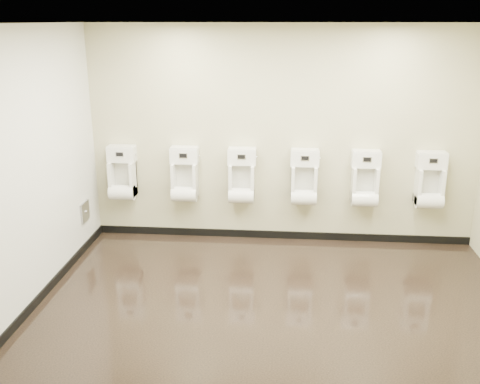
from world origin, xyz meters
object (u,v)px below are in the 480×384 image
at_px(urinal_1, 185,178).
at_px(urinal_4, 365,183).
at_px(urinal_2, 242,180).
at_px(urinal_3, 304,181).
at_px(urinal_0, 122,177).
at_px(access_panel, 85,212).
at_px(urinal_5, 430,184).

bearing_deg(urinal_1, urinal_4, 0.00).
distance_m(urinal_2, urinal_4, 1.58).
bearing_deg(urinal_3, urinal_2, 180.00).
distance_m(urinal_1, urinal_2, 0.75).
height_order(urinal_0, urinal_3, same).
xyz_separation_m(urinal_2, urinal_3, (0.80, 0.00, 0.00)).
relative_size(access_panel, urinal_4, 0.36).
bearing_deg(urinal_4, urinal_0, 180.00).
bearing_deg(urinal_4, urinal_3, 180.00).
xyz_separation_m(urinal_1, urinal_2, (0.75, 0.00, 0.00)).
bearing_deg(urinal_3, urinal_4, 0.00).
relative_size(urinal_0, urinal_4, 1.00).
bearing_deg(urinal_1, access_panel, -160.76).
distance_m(urinal_0, urinal_2, 1.59).
relative_size(urinal_0, urinal_2, 1.00).
bearing_deg(urinal_4, urinal_5, 0.00).
distance_m(urinal_2, urinal_5, 2.38).
relative_size(urinal_2, urinal_4, 1.00).
xyz_separation_m(urinal_0, urinal_3, (2.39, 0.00, 0.00)).
distance_m(urinal_0, urinal_4, 3.16).
distance_m(access_panel, urinal_2, 2.05).
relative_size(access_panel, urinal_0, 0.36).
xyz_separation_m(access_panel, urinal_1, (1.22, 0.43, 0.35)).
height_order(access_panel, urinal_5, urinal_5).
xyz_separation_m(urinal_3, urinal_5, (1.58, 0.00, 0.00)).
height_order(urinal_0, urinal_2, same).
xyz_separation_m(urinal_4, urinal_5, (0.81, 0.00, 0.00)).
relative_size(urinal_3, urinal_5, 1.00).
distance_m(urinal_0, urinal_5, 3.97).
bearing_deg(urinal_3, access_panel, -171.28).
height_order(urinal_0, urinal_1, same).
xyz_separation_m(urinal_0, urinal_2, (1.59, 0.00, 0.00)).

